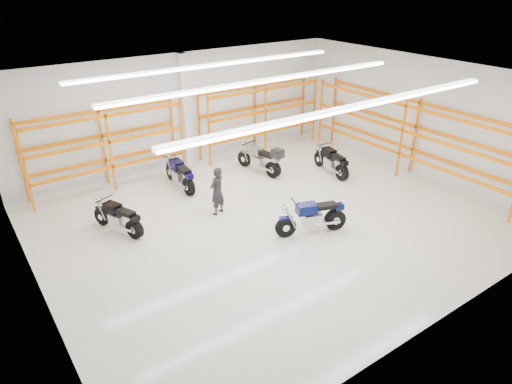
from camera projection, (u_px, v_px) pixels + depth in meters
ground at (273, 219)px, 14.81m from camera, size 14.00×14.00×0.00m
room_shell at (274, 122)px, 13.39m from camera, size 14.02×12.02×4.51m
motorcycle_main at (314, 217)px, 13.86m from camera, size 2.21×1.03×1.12m
motorcycle_back_a at (119, 219)px, 13.89m from camera, size 0.97×1.97×1.01m
motorcycle_back_b at (180, 175)px, 16.73m from camera, size 0.75×2.26×1.11m
motorcycle_back_c at (262, 159)px, 17.95m from camera, size 0.87×2.37×1.22m
motorcycle_back_d at (332, 162)px, 17.92m from camera, size 0.78×2.18×1.07m
standing_man at (217, 191)px, 14.83m from camera, size 0.70×0.58×1.64m
structural_column at (186, 111)px, 18.11m from camera, size 0.32×0.32×4.50m
pallet_racking_back_left at (106, 141)px, 16.30m from camera, size 5.67×0.87×3.00m
pallet_racking_back_right at (260, 111)px, 19.82m from camera, size 5.67×0.87×3.00m
pallet_racking_side at (409, 130)px, 17.37m from camera, size 0.87×9.07×3.00m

